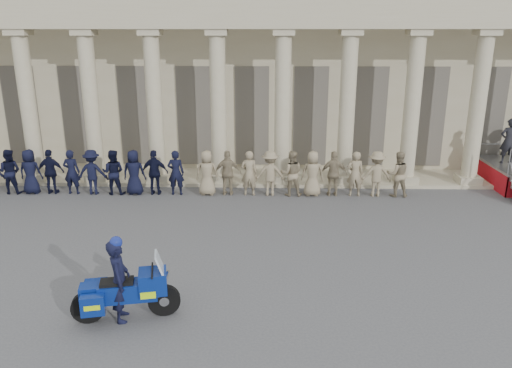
% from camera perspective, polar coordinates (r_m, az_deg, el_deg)
% --- Properties ---
extents(ground, '(90.00, 90.00, 0.00)m').
position_cam_1_polar(ground, '(13.71, -1.81, -9.97)').
color(ground, '#444446').
rests_on(ground, ground).
extents(building, '(40.00, 12.50, 9.00)m').
position_cam_1_polar(building, '(26.99, -0.13, 13.53)').
color(building, tan).
rests_on(building, ground).
extents(officer_rank, '(21.26, 0.68, 1.79)m').
position_cam_1_polar(officer_rank, '(20.19, -13.74, 1.30)').
color(officer_rank, black).
rests_on(officer_rank, ground).
extents(motorcycle, '(2.39, 1.17, 1.55)m').
position_cam_1_polar(motorcycle, '(11.75, -14.58, -11.82)').
color(motorcycle, black).
rests_on(motorcycle, ground).
extents(rider, '(0.60, 0.78, 2.01)m').
position_cam_1_polar(rider, '(11.61, -15.37, -10.45)').
color(rider, black).
rests_on(rider, ground).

